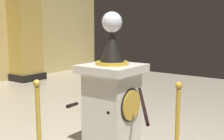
% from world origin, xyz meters
% --- Properties ---
extents(pedestal_clock, '(0.71, 0.71, 1.79)m').
position_xyz_m(pedestal_clock, '(0.40, 0.07, 0.71)').
color(pedestal_clock, silver).
rests_on(pedestal_clock, ground_plane).
extents(velvet_rope, '(1.07, 1.07, 0.22)m').
position_xyz_m(velvet_rope, '(-0.19, -0.30, 0.79)').
color(velvet_rope, black).
extents(column_right, '(0.91, 0.91, 3.85)m').
position_xyz_m(column_right, '(2.77, 5.03, 1.91)').
color(column_right, black).
rests_on(column_right, ground_plane).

